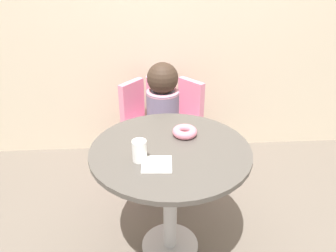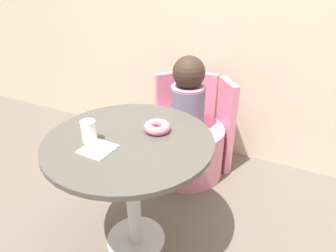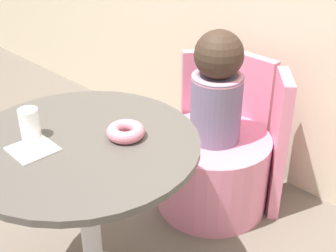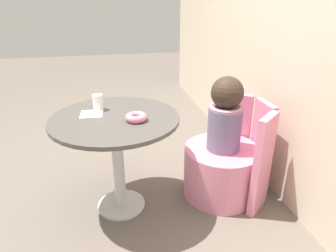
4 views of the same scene
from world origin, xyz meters
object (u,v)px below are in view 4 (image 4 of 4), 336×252
Objects in this scene: tub_chair at (221,171)px; donut at (136,117)px; child_figure at (225,115)px; cup at (98,102)px; round_table at (116,135)px.

tub_chair is 4.11× the size of donut.
donut is at bearing -81.92° from tub_chair.
child_figure is 3.94× the size of donut.
child_figure is 0.85m from cup.
tub_chair is at bearing 98.08° from donut.
tub_chair is 0.80m from donut.
tub_chair is at bearing 180.00° from child_figure.
child_figure is 5.00× the size of cup.
cup is at bearing -100.16° from child_figure.
tub_chair is 0.44m from child_figure.
child_figure reaches higher than cup.
child_figure is at bearing 0.00° from tub_chair.
child_figure is at bearing 90.11° from round_table.
donut is 1.27× the size of cup.
child_figure is 0.62m from donut.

